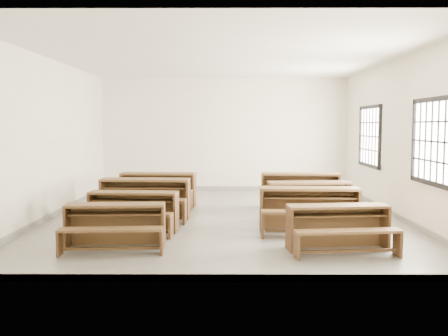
{
  "coord_description": "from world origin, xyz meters",
  "views": [
    {
      "loc": [
        0.04,
        -10.06,
        1.88
      ],
      "look_at": [
        0.0,
        0.0,
        1.0
      ],
      "focal_mm": 40.0,
      "sensor_mm": 36.0,
      "label": 1
    }
  ],
  "objects_px": {
    "desk_set_2": "(145,195)",
    "desk_set_3": "(158,187)",
    "desk_set_1": "(133,209)",
    "desk_set_6": "(310,197)",
    "desk_set_7": "(300,188)",
    "desk_set_4": "(339,224)",
    "desk_set_5": "(309,206)",
    "desk_set_0": "(115,223)"
  },
  "relations": [
    {
      "from": "desk_set_4",
      "to": "desk_set_5",
      "type": "relative_size",
      "value": 0.9
    },
    {
      "from": "desk_set_5",
      "to": "desk_set_7",
      "type": "relative_size",
      "value": 0.97
    },
    {
      "from": "desk_set_2",
      "to": "desk_set_3",
      "type": "relative_size",
      "value": 1.03
    },
    {
      "from": "desk_set_3",
      "to": "desk_set_5",
      "type": "bearing_deg",
      "value": -37.58
    },
    {
      "from": "desk_set_6",
      "to": "desk_set_5",
      "type": "bearing_deg",
      "value": -105.24
    },
    {
      "from": "desk_set_6",
      "to": "desk_set_7",
      "type": "distance_m",
      "value": 1.31
    },
    {
      "from": "desk_set_6",
      "to": "desk_set_7",
      "type": "height_order",
      "value": "desk_set_7"
    },
    {
      "from": "desk_set_0",
      "to": "desk_set_2",
      "type": "xyz_separation_m",
      "value": [
        0.06,
        2.39,
        0.07
      ]
    },
    {
      "from": "desk_set_0",
      "to": "desk_set_6",
      "type": "xyz_separation_m",
      "value": [
        3.37,
        2.37,
        0.04
      ]
    },
    {
      "from": "desk_set_3",
      "to": "desk_set_6",
      "type": "height_order",
      "value": "desk_set_3"
    },
    {
      "from": "desk_set_0",
      "to": "desk_set_7",
      "type": "height_order",
      "value": "desk_set_7"
    },
    {
      "from": "desk_set_4",
      "to": "desk_set_7",
      "type": "relative_size",
      "value": 0.87
    },
    {
      "from": "desk_set_0",
      "to": "desk_set_5",
      "type": "bearing_deg",
      "value": 16.69
    },
    {
      "from": "desk_set_1",
      "to": "desk_set_4",
      "type": "xyz_separation_m",
      "value": [
        3.32,
        -1.3,
        -0.01
      ]
    },
    {
      "from": "desk_set_3",
      "to": "desk_set_4",
      "type": "relative_size",
      "value": 1.12
    },
    {
      "from": "desk_set_1",
      "to": "desk_set_6",
      "type": "bearing_deg",
      "value": 24.74
    },
    {
      "from": "desk_set_1",
      "to": "desk_set_7",
      "type": "height_order",
      "value": "desk_set_7"
    },
    {
      "from": "desk_set_2",
      "to": "desk_set_3",
      "type": "distance_m",
      "value": 1.48
    },
    {
      "from": "desk_set_4",
      "to": "desk_set_5",
      "type": "bearing_deg",
      "value": 93.64
    },
    {
      "from": "desk_set_1",
      "to": "desk_set_4",
      "type": "relative_size",
      "value": 1.03
    },
    {
      "from": "desk_set_1",
      "to": "desk_set_3",
      "type": "xyz_separation_m",
      "value": [
        0.07,
        2.7,
        0.04
      ]
    },
    {
      "from": "desk_set_6",
      "to": "desk_set_7",
      "type": "bearing_deg",
      "value": 85.32
    },
    {
      "from": "desk_set_1",
      "to": "desk_set_5",
      "type": "relative_size",
      "value": 0.93
    },
    {
      "from": "desk_set_2",
      "to": "desk_set_4",
      "type": "relative_size",
      "value": 1.15
    },
    {
      "from": "desk_set_1",
      "to": "desk_set_6",
      "type": "height_order",
      "value": "desk_set_6"
    },
    {
      "from": "desk_set_3",
      "to": "desk_set_7",
      "type": "distance_m",
      "value": 3.24
    },
    {
      "from": "desk_set_5",
      "to": "desk_set_6",
      "type": "bearing_deg",
      "value": 81.4
    },
    {
      "from": "desk_set_5",
      "to": "desk_set_7",
      "type": "xyz_separation_m",
      "value": [
        0.21,
        2.51,
        0.0
      ]
    },
    {
      "from": "desk_set_3",
      "to": "desk_set_7",
      "type": "xyz_separation_m",
      "value": [
        3.24,
        -0.19,
        0.01
      ]
    },
    {
      "from": "desk_set_7",
      "to": "desk_set_6",
      "type": "bearing_deg",
      "value": -84.98
    },
    {
      "from": "desk_set_2",
      "to": "desk_set_6",
      "type": "relative_size",
      "value": 1.05
    },
    {
      "from": "desk_set_4",
      "to": "desk_set_7",
      "type": "xyz_separation_m",
      "value": [
        -0.01,
        3.81,
        0.06
      ]
    },
    {
      "from": "desk_set_1",
      "to": "desk_set_2",
      "type": "height_order",
      "value": "desk_set_2"
    },
    {
      "from": "desk_set_7",
      "to": "desk_set_1",
      "type": "bearing_deg",
      "value": -138.23
    },
    {
      "from": "desk_set_4",
      "to": "desk_set_6",
      "type": "relative_size",
      "value": 0.92
    },
    {
      "from": "desk_set_4",
      "to": "desk_set_6",
      "type": "distance_m",
      "value": 2.5
    },
    {
      "from": "desk_set_2",
      "to": "desk_set_5",
      "type": "bearing_deg",
      "value": -18.83
    },
    {
      "from": "desk_set_1",
      "to": "desk_set_6",
      "type": "xyz_separation_m",
      "value": [
        3.31,
        1.2,
        0.02
      ]
    },
    {
      "from": "desk_set_0",
      "to": "desk_set_6",
      "type": "distance_m",
      "value": 4.12
    },
    {
      "from": "desk_set_2",
      "to": "desk_set_0",
      "type": "bearing_deg",
      "value": -88.8
    },
    {
      "from": "desk_set_2",
      "to": "desk_set_7",
      "type": "relative_size",
      "value": 1.0
    },
    {
      "from": "desk_set_5",
      "to": "desk_set_6",
      "type": "distance_m",
      "value": 1.22
    }
  ]
}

